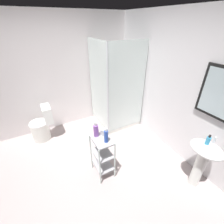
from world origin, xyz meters
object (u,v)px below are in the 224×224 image
object	(u,v)px
shower_stall	(114,108)
rinse_cup	(103,132)
toilet	(42,126)
shampoo_bottle_blue	(106,136)
storage_cart	(102,154)
conditioner_bottle_purple	(96,130)
hand_soap_bottle	(208,140)
pedestal_sink	(203,158)

from	to	relation	value
shower_stall	rinse_cup	xyz separation A→B (m)	(1.11, -0.84, 0.33)
toilet	shampoo_bottle_blue	distance (m)	1.82
storage_cart	rinse_cup	bearing A→B (deg)	146.67
conditioner_bottle_purple	shower_stall	bearing A→B (deg)	139.12
toilet	hand_soap_bottle	bearing A→B (deg)	40.19
hand_soap_bottle	conditioner_bottle_purple	distance (m)	1.60
shower_stall	pedestal_sink	size ratio (longest dim) A/B	2.47
hand_soap_bottle	rinse_cup	world-z (taller)	hand_soap_bottle
toilet	rinse_cup	world-z (taller)	rinse_cup
shower_stall	pedestal_sink	world-z (taller)	shower_stall
shower_stall	rinse_cup	bearing A→B (deg)	-37.03
pedestal_sink	rinse_cup	size ratio (longest dim) A/B	7.56
storage_cart	shampoo_bottle_blue	bearing A→B (deg)	29.50
storage_cart	hand_soap_bottle	bearing A→B (deg)	54.70
storage_cart	hand_soap_bottle	world-z (taller)	hand_soap_bottle
storage_cart	shampoo_bottle_blue	size ratio (longest dim) A/B	3.05
toilet	conditioner_bottle_purple	size ratio (longest dim) A/B	3.06
pedestal_sink	shampoo_bottle_blue	distance (m)	1.45
pedestal_sink	toilet	size ratio (longest dim) A/B	1.07
shower_stall	hand_soap_bottle	bearing A→B (deg)	8.61
rinse_cup	pedestal_sink	bearing A→B (deg)	48.82
pedestal_sink	conditioner_bottle_purple	bearing A→B (deg)	-129.55
shower_stall	toilet	size ratio (longest dim) A/B	2.63
shower_stall	storage_cart	distance (m)	1.51
hand_soap_bottle	conditioner_bottle_purple	size ratio (longest dim) A/B	0.63
storage_cart	rinse_cup	world-z (taller)	rinse_cup
shower_stall	shampoo_bottle_blue	world-z (taller)	shower_stall
shower_stall	pedestal_sink	bearing A→B (deg)	8.15
shampoo_bottle_blue	conditioner_bottle_purple	size ratio (longest dim) A/B	0.98
conditioner_bottle_purple	rinse_cup	bearing A→B (deg)	74.96
storage_cart	hand_soap_bottle	xyz separation A→B (m)	(0.86, 1.22, 0.44)
pedestal_sink	conditioner_bottle_purple	distance (m)	1.63
shower_stall	rinse_cup	distance (m)	1.43
pedestal_sink	shampoo_bottle_blue	xyz separation A→B (m)	(-0.82, -1.16, 0.27)
toilet	storage_cart	distance (m)	1.66
hand_soap_bottle	rinse_cup	xyz separation A→B (m)	(-0.96, -1.15, -0.08)
pedestal_sink	shampoo_bottle_blue	bearing A→B (deg)	-125.21
shower_stall	rinse_cup	size ratio (longest dim) A/B	18.66
toilet	conditioner_bottle_purple	distance (m)	1.62
shower_stall	hand_soap_bottle	xyz separation A→B (m)	(2.07, 0.31, 0.41)
storage_cart	rinse_cup	distance (m)	0.38
storage_cart	shampoo_bottle_blue	xyz separation A→B (m)	(0.07, 0.04, 0.41)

